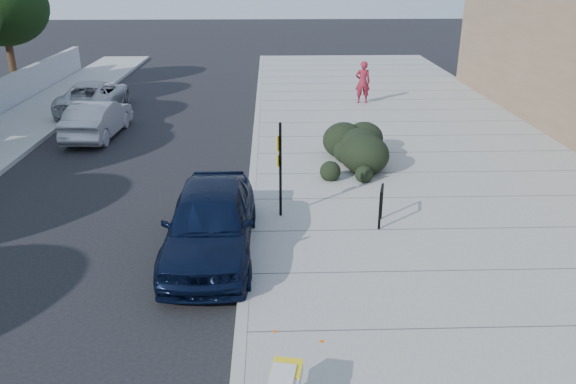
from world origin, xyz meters
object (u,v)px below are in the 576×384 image
at_px(suv_silver, 94,96).
at_px(pedestrian, 363,82).
at_px(sign_post, 280,164).
at_px(wagon_silver, 98,119).
at_px(sedan_navy, 210,222).
at_px(bike_rack, 381,202).

xyz_separation_m(suv_silver, pedestrian, (12.08, 0.76, 0.41)).
xyz_separation_m(sign_post, pedestrian, (4.04, 12.50, -0.44)).
bearing_deg(wagon_silver, sedan_navy, 121.68).
bearing_deg(wagon_silver, sign_post, 134.17).
xyz_separation_m(bike_rack, suv_silver, (-10.51, 12.33, -0.03)).
bearing_deg(sedan_navy, pedestrian, 68.74).
relative_size(sign_post, wagon_silver, 0.58).
bearing_deg(sign_post, bike_rack, 3.47).
distance_m(sign_post, pedestrian, 13.14).
xyz_separation_m(bike_rack, pedestrian, (1.57, 13.09, 0.38)).
bearing_deg(sedan_navy, bike_rack, 16.58).
bearing_deg(bike_rack, suv_silver, 144.85).
relative_size(bike_rack, pedestrian, 0.50).
bearing_deg(suv_silver, pedestrian, -177.94).
bearing_deg(wagon_silver, pedestrian, -153.40).
distance_m(bike_rack, pedestrian, 13.19).
bearing_deg(suv_silver, sign_post, 122.88).
height_order(sedan_navy, suv_silver, sedan_navy).
relative_size(sedan_navy, suv_silver, 0.95).
bearing_deg(pedestrian, suv_silver, 3.24).
xyz_separation_m(wagon_silver, suv_silver, (-1.26, 3.91, 0.01)).
distance_m(bike_rack, sedan_navy, 4.22).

